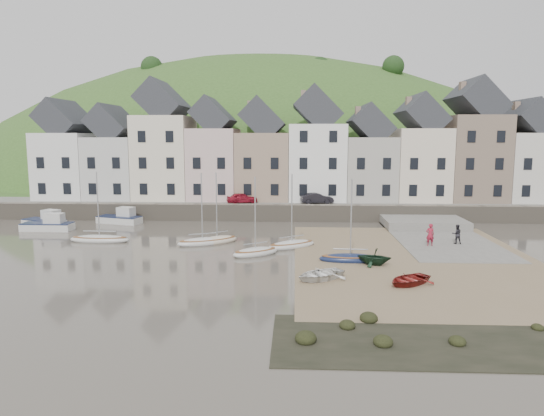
{
  "coord_description": "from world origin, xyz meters",
  "views": [
    {
      "loc": [
        1.99,
        -36.73,
        9.16
      ],
      "look_at": [
        0.0,
        6.0,
        3.0
      ],
      "focal_mm": 33.09,
      "sensor_mm": 36.0,
      "label": 1
    }
  ],
  "objects_px": {
    "car_left": "(242,198)",
    "rowboat_green": "(374,257)",
    "rowboat_white": "(320,274)",
    "sailboat_0": "(100,239)",
    "person_dark": "(457,234)",
    "person_red": "(430,235)",
    "car_right": "(317,198)",
    "rowboat_red": "(409,279)"
  },
  "relations": [
    {
      "from": "rowboat_red",
      "to": "rowboat_green",
      "type": "bearing_deg",
      "value": 158.42
    },
    {
      "from": "rowboat_red",
      "to": "car_right",
      "type": "height_order",
      "value": "car_right"
    },
    {
      "from": "sailboat_0",
      "to": "rowboat_white",
      "type": "bearing_deg",
      "value": -30.41
    },
    {
      "from": "rowboat_white",
      "to": "rowboat_green",
      "type": "bearing_deg",
      "value": 97.56
    },
    {
      "from": "person_red",
      "to": "person_dark",
      "type": "height_order",
      "value": "person_red"
    },
    {
      "from": "rowboat_red",
      "to": "person_red",
      "type": "height_order",
      "value": "person_red"
    },
    {
      "from": "car_left",
      "to": "car_right",
      "type": "distance_m",
      "value": 8.49
    },
    {
      "from": "person_dark",
      "to": "rowboat_green",
      "type": "bearing_deg",
      "value": 43.63
    },
    {
      "from": "rowboat_green",
      "to": "person_dark",
      "type": "distance_m",
      "value": 10.86
    },
    {
      "from": "sailboat_0",
      "to": "rowboat_green",
      "type": "relative_size",
      "value": 2.68
    },
    {
      "from": "sailboat_0",
      "to": "car_left",
      "type": "bearing_deg",
      "value": 52.08
    },
    {
      "from": "person_red",
      "to": "car_right",
      "type": "distance_m",
      "value": 17.31
    },
    {
      "from": "car_right",
      "to": "car_left",
      "type": "bearing_deg",
      "value": 79.27
    },
    {
      "from": "rowboat_red",
      "to": "car_left",
      "type": "bearing_deg",
      "value": 168.4
    },
    {
      "from": "person_dark",
      "to": "car_left",
      "type": "relative_size",
      "value": 0.48
    },
    {
      "from": "rowboat_white",
      "to": "sailboat_0",
      "type": "bearing_deg",
      "value": -156.11
    },
    {
      "from": "sailboat_0",
      "to": "person_red",
      "type": "height_order",
      "value": "sailboat_0"
    },
    {
      "from": "rowboat_white",
      "to": "person_red",
      "type": "relative_size",
      "value": 1.83
    },
    {
      "from": "sailboat_0",
      "to": "rowboat_green",
      "type": "xyz_separation_m",
      "value": [
        22.67,
        -7.14,
        0.42
      ]
    },
    {
      "from": "rowboat_green",
      "to": "car_left",
      "type": "bearing_deg",
      "value": -136.48
    },
    {
      "from": "sailboat_0",
      "to": "rowboat_red",
      "type": "distance_m",
      "value": 26.8
    },
    {
      "from": "sailboat_0",
      "to": "person_dark",
      "type": "distance_m",
      "value": 30.73
    },
    {
      "from": "rowboat_white",
      "to": "car_left",
      "type": "distance_m",
      "value": 26.26
    },
    {
      "from": "sailboat_0",
      "to": "car_left",
      "type": "distance_m",
      "value": 18.01
    },
    {
      "from": "person_red",
      "to": "car_right",
      "type": "height_order",
      "value": "car_right"
    },
    {
      "from": "sailboat_0",
      "to": "person_red",
      "type": "relative_size",
      "value": 3.38
    },
    {
      "from": "rowboat_white",
      "to": "person_dark",
      "type": "height_order",
      "value": "person_dark"
    },
    {
      "from": "person_dark",
      "to": "car_right",
      "type": "xyz_separation_m",
      "value": [
        -11.23,
        13.98,
        1.26
      ]
    },
    {
      "from": "rowboat_white",
      "to": "person_dark",
      "type": "distance_m",
      "value": 16.41
    },
    {
      "from": "rowboat_red",
      "to": "car_left",
      "type": "distance_m",
      "value": 29.07
    },
    {
      "from": "rowboat_green",
      "to": "car_left",
      "type": "distance_m",
      "value": 24.3
    },
    {
      "from": "person_red",
      "to": "person_dark",
      "type": "distance_m",
      "value": 2.64
    },
    {
      "from": "car_left",
      "to": "rowboat_green",
      "type": "bearing_deg",
      "value": -168.23
    },
    {
      "from": "rowboat_white",
      "to": "car_right",
      "type": "relative_size",
      "value": 0.93
    },
    {
      "from": "person_red",
      "to": "person_dark",
      "type": "xyz_separation_m",
      "value": [
        2.48,
        0.91,
        -0.11
      ]
    },
    {
      "from": "rowboat_red",
      "to": "person_red",
      "type": "bearing_deg",
      "value": 120.88
    },
    {
      "from": "rowboat_white",
      "to": "car_left",
      "type": "height_order",
      "value": "car_left"
    },
    {
      "from": "rowboat_white",
      "to": "car_left",
      "type": "bearing_deg",
      "value": 161.24
    },
    {
      "from": "person_dark",
      "to": "rowboat_white",
      "type": "bearing_deg",
      "value": 44.01
    },
    {
      "from": "person_dark",
      "to": "sailboat_0",
      "type": "bearing_deg",
      "value": 1.77
    },
    {
      "from": "rowboat_red",
      "to": "person_red",
      "type": "relative_size",
      "value": 1.69
    },
    {
      "from": "rowboat_green",
      "to": "person_red",
      "type": "xyz_separation_m",
      "value": [
        5.57,
        6.37,
        0.37
      ]
    }
  ]
}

